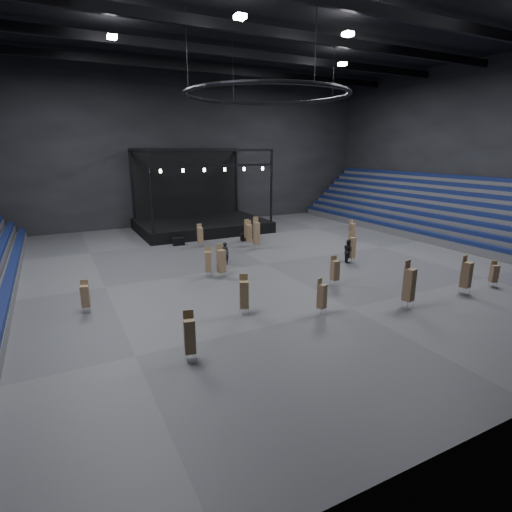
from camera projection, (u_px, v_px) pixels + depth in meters
name	position (u px, v px, depth m)	size (l,w,h in m)	color
floor	(266.00, 264.00, 32.76)	(50.00, 50.00, 0.00)	#434245
ceiling	(267.00, 19.00, 28.06)	(50.00, 42.00, 0.20)	black
wall_back	(184.00, 150.00, 48.44)	(50.00, 0.20, 18.00)	black
wall_right	(477.00, 150.00, 41.44)	(0.20, 42.00, 18.00)	black
bleachers_right	(455.00, 221.00, 42.43)	(7.20, 40.00, 6.40)	#474749
stage	(199.00, 217.00, 46.32)	(14.00, 10.00, 9.20)	black
truss_ring	(267.00, 95.00, 29.37)	(12.30, 12.30, 5.15)	black
roof_girders	(267.00, 31.00, 28.27)	(49.00, 30.35, 0.70)	black
floodlights	(298.00, 26.00, 24.99)	(28.60, 16.60, 0.25)	white
flight_case_left	(179.00, 242.00, 39.01)	(1.10, 0.55, 0.74)	black
flight_case_mid	(246.00, 237.00, 41.01)	(1.13, 0.57, 0.75)	black
flight_case_right	(253.00, 235.00, 42.03)	(1.11, 0.55, 0.74)	black
chair_stack_0	(247.00, 230.00, 40.31)	(0.50, 0.50, 2.29)	silver
chair_stack_1	(335.00, 270.00, 27.41)	(0.49, 0.49, 2.09)	silver
chair_stack_2	(256.00, 233.00, 37.37)	(0.61, 0.61, 3.03)	silver
chair_stack_3	(466.00, 274.00, 25.75)	(0.65, 0.65, 2.55)	silver
chair_stack_4	(244.00, 294.00, 22.53)	(0.63, 0.63, 2.37)	silver
chair_stack_5	(249.00, 233.00, 38.55)	(0.60, 0.60, 2.49)	silver
chair_stack_6	(200.00, 235.00, 38.09)	(0.52, 0.52, 2.26)	silver
chair_stack_7	(190.00, 335.00, 17.58)	(0.57, 0.57, 2.35)	silver
chair_stack_8	(409.00, 284.00, 23.44)	(0.66, 0.66, 2.90)	silver
chair_stack_9	(494.00, 273.00, 27.15)	(0.57, 0.57, 1.82)	silver
chair_stack_10	(352.00, 230.00, 40.62)	(0.57, 0.57, 2.15)	silver
chair_stack_11	(322.00, 296.00, 22.64)	(0.57, 0.57, 2.12)	silver
chair_stack_12	(85.00, 296.00, 22.84)	(0.52, 0.52, 1.94)	silver
chair_stack_13	(221.00, 260.00, 28.97)	(0.61, 0.61, 2.51)	silver
chair_stack_14	(208.00, 261.00, 29.29)	(0.59, 0.59, 2.26)	silver
chair_stack_15	(352.00, 247.00, 32.89)	(0.51, 0.51, 2.55)	silver
man_center	(225.00, 253.00, 32.49)	(0.68, 0.44, 1.86)	black
crew_member	(348.00, 251.00, 33.02)	(0.94, 0.74, 1.94)	black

